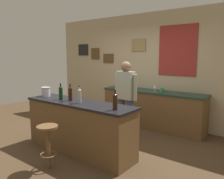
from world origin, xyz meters
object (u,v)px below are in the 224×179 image
Objects in this scene: bar_stool at (48,140)px; wine_bottle_d at (115,101)px; wine_bottle_b at (70,93)px; wine_bottle_c at (79,95)px; wine_glass_b at (155,87)px; ice_bucket at (46,91)px; wine_bottle_a at (61,92)px; wine_glass_a at (133,85)px; bartender at (126,95)px; coffee_mug at (162,90)px.

wine_bottle_d is (0.80, 0.65, 0.60)m from bar_stool.
bar_stool is 2.22× the size of wine_bottle_d.
wine_bottle_b and wine_bottle_c have the same top height.
wine_bottle_c reaches higher than wine_glass_b.
wine_glass_b is (-0.38, 2.09, -0.05)m from wine_bottle_d.
wine_bottle_a is at bearing -5.97° from ice_bucket.
ice_bucket is 1.21× the size of wine_glass_a.
bartender is 1.10m from wine_bottle_c.
wine_bottle_d reaches higher than coffee_mug.
ice_bucket reaches higher than coffee_mug.
bartender is at bearing 61.26° from wine_bottle_b.
wine_glass_b is (0.62, -0.05, 0.00)m from wine_glass_a.
ice_bucket is at bearing -125.06° from wine_glass_b.
wine_glass_a is (0.07, 2.06, -0.05)m from wine_bottle_b.
wine_glass_a is (-0.21, 2.79, 0.55)m from bar_stool.
wine_glass_b is at bearing 79.18° from wine_bottle_c.
wine_bottle_a is at bearing -164.90° from wine_bottle_b.
ice_bucket is (-1.00, 0.74, 0.56)m from bar_stool.
wine_bottle_b is 1.97× the size of wine_glass_b.
ice_bucket is at bearing -111.03° from wine_glass_a.
wine_bottle_b is 0.30m from wine_bottle_c.
wine_bottle_d is 1.97× the size of wine_glass_b.
wine_glass_a reaches higher than bar_stool.
wine_bottle_d is 2.11m from coffee_mug.
wine_glass_a is 1.00× the size of wine_glass_b.
wine_bottle_d is 1.97× the size of wine_glass_a.
wine_bottle_a is 2.13m from wine_glass_a.
bartender reaches higher than wine_bottle_c.
wine_glass_b is (1.41, 2.01, -0.01)m from ice_bucket.
ice_bucket is at bearing -128.35° from coffee_mug.
bar_stool is 1.02m from wine_bottle_a.
bar_stool is 2.22× the size of wine_bottle_b.
wine_bottle_a reaches higher than wine_glass_a.
wine_bottle_b reaches higher than wine_glass_a.
bar_stool is (-0.27, -1.73, -0.48)m from bartender.
ice_bucket is (-0.72, 0.00, -0.04)m from wine_bottle_b.
wine_bottle_b is (0.20, 0.05, 0.00)m from wine_bottle_a.
wine_bottle_a is 0.50m from wine_bottle_c.
coffee_mug reaches higher than bar_stool.
wine_bottle_a is 2.25m from wine_glass_b.
bartender reaches higher than wine_bottle_b.
bar_stool is at bearing -36.39° from ice_bucket.
bar_stool is at bearing -98.77° from bartender.
wine_bottle_a reaches higher than bar_stool.
wine_bottle_c is 1.97× the size of wine_glass_b.
wine_bottle_a is at bearing -113.37° from wine_glass_b.
wine_bottle_d is at bearing -4.32° from wine_bottle_b.
wine_bottle_c is at bearing -100.82° from wine_glass_b.
wine_bottle_a is 0.52m from ice_bucket.
wine_bottle_b is at bearing 15.10° from wine_bottle_a.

